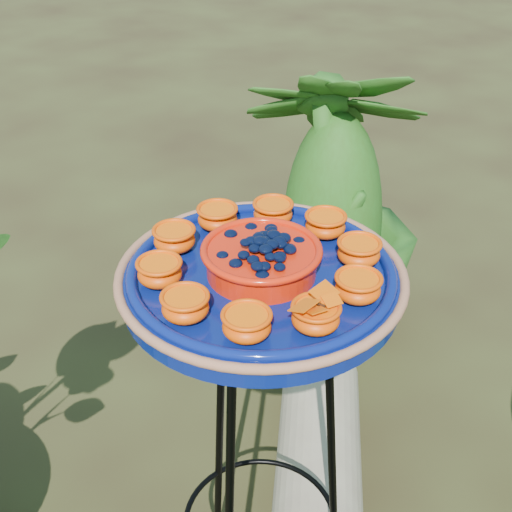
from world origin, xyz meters
name	(u,v)px	position (x,y,z in m)	size (l,w,h in m)	color
tripod_stand	(261,442)	(-0.12, 0.08, 0.49)	(0.34, 0.34, 0.81)	black
feeder_dish	(261,274)	(-0.12, 0.08, 0.84)	(0.47, 0.47, 0.10)	navy
driftwood_log	(319,462)	(0.19, 0.18, 0.10)	(0.20, 0.20, 0.60)	tan
shrub_back_right	(333,208)	(0.69, 0.57, 0.44)	(0.50, 0.50, 0.89)	#264E15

